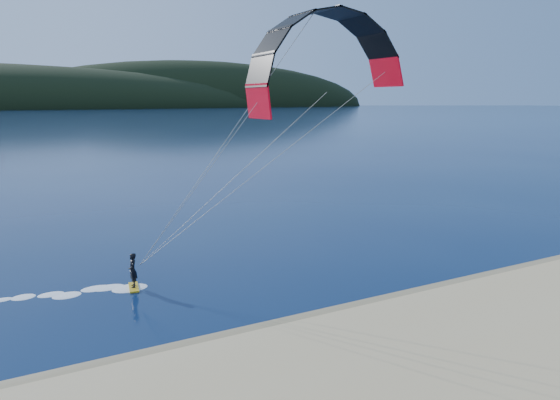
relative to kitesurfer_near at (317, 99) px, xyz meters
name	(u,v)px	position (x,y,z in m)	size (l,w,h in m)	color
ground	(311,388)	(-4.39, -6.78, -10.53)	(1800.00, 1800.00, 0.00)	#081A3E
wet_sand	(258,337)	(-4.39, -2.28, -10.48)	(220.00, 2.50, 0.10)	olive
headland	(14,108)	(-3.76, 738.50, -10.53)	(1200.00, 310.00, 140.00)	black
kitesurfer_near	(317,99)	(0.00, 0.00, 0.00)	(23.20, 10.00, 14.51)	gold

